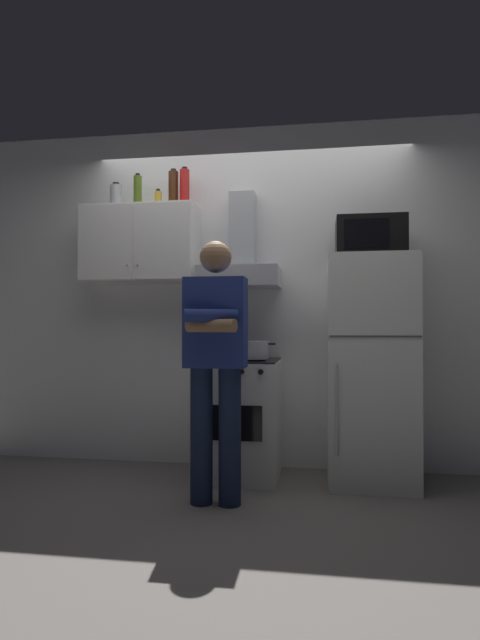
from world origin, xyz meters
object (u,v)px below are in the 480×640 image
cooking_pot (254,350)px  bottle_olive_oil (138,192)px  upper_cabinet (141,245)px  bottle_canister_steel (116,196)px  refrigerator (371,369)px  person_standing (215,359)px  bottle_soda_red (185,187)px  stove_oven (238,418)px  bottle_spice_jar (158,198)px  microwave (370,238)px  range_hood (241,262)px  bottle_rum_dark (173,189)px

cooking_pot → bottle_olive_oil: bearing=164.6°
upper_cabinet → bottle_canister_steel: size_ratio=4.49×
refrigerator → bottle_canister_steel: (-1.96, 0.13, 1.34)m
person_standing → bottle_canister_steel: size_ratio=8.18×
refrigerator → bottle_soda_red: (-1.39, 0.12, 1.39)m
bottle_olive_oil → bottle_canister_steel: (-0.17, -0.02, -0.03)m
person_standing → bottle_soda_red: (-0.39, 0.73, 1.29)m
upper_cabinet → stove_oven: upper_cabinet is taller
bottle_canister_steel → bottle_spice_jar: bottle_canister_steel is taller
cooking_pot → person_standing: bearing=-110.3°
microwave → bottle_olive_oil: 1.84m
cooking_pot → bottle_spice_jar: size_ratio=2.40×
bottle_canister_steel → bottle_olive_oil: bearing=6.6°
cooking_pot → bottle_canister_steel: bottle_canister_steel is taller
refrigerator → cooking_pot: refrigerator is taller
upper_cabinet → cooking_pot: upper_cabinet is taller
bottle_olive_oil → bottle_spice_jar: size_ratio=2.11×
range_hood → bottle_spice_jar: bearing=-177.9°
upper_cabinet → microwave: (1.75, -0.11, -0.01)m
stove_oven → microwave: microwave is taller
microwave → bottle_rum_dark: bottle_rum_dark is taller
stove_oven → bottle_rum_dark: bearing=165.4°
microwave → bottle_spice_jar: bearing=177.0°
microwave → bottle_canister_steel: size_ratio=2.39×
upper_cabinet → stove_oven: bearing=-8.9°
bottle_spice_jar → range_hood: bearing=2.1°
range_hood → person_standing: size_ratio=0.46×
microwave → person_standing: size_ratio=0.29×
refrigerator → upper_cabinet: bearing=175.9°
stove_oven → bottle_soda_red: bottle_soda_red is taller
refrigerator → person_standing: person_standing is taller
bottle_rum_dark → bottle_canister_steel: (-0.47, -0.01, -0.05)m
bottle_spice_jar → cooking_pot: bearing=-15.8°
bottle_spice_jar → bottle_canister_steel: bearing=176.1°
person_standing → bottle_rum_dark: (-0.49, 0.75, 1.29)m
cooking_pot → bottle_spice_jar: (-0.78, 0.22, 1.17)m
upper_cabinet → bottle_soda_red: bottle_soda_red is taller
refrigerator → bottle_spice_jar: bottle_spice_jar is taller
microwave → bottle_soda_red: bottle_soda_red is taller
upper_cabinet → bottle_canister_steel: (-0.21, 0.00, 0.39)m
upper_cabinet → range_hood: bearing=0.1°
microwave → bottle_rum_dark: 1.56m
bottle_rum_dark → refrigerator: bearing=-5.3°
cooking_pot → refrigerator: bearing=8.3°
microwave → upper_cabinet: bearing=176.5°
bottle_olive_oil → bottle_rum_dark: bearing=-1.2°
cooking_pot → microwave: bearing=9.6°
stove_oven → refrigerator: refrigerator is taller
range_hood → cooking_pot: (0.13, -0.25, -0.66)m
upper_cabinet → stove_oven: (0.80, -0.13, -1.32)m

